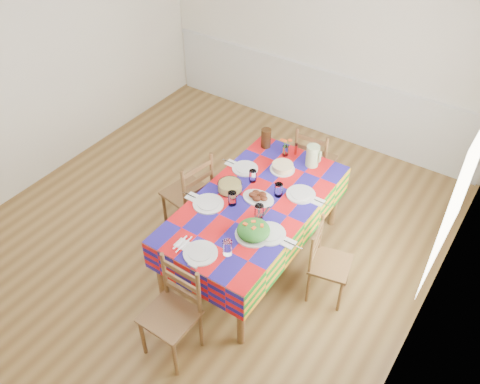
# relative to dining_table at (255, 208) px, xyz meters

# --- Properties ---
(room) EXTENTS (4.58, 5.08, 2.78)m
(room) POSITION_rel_dining_table_xyz_m (-0.60, -0.02, 0.67)
(room) COLOR brown
(room) RESTS_ON ground
(wainscot) EXTENTS (4.41, 0.06, 0.92)m
(wainscot) POSITION_rel_dining_table_xyz_m (-0.60, 2.47, -0.19)
(wainscot) COLOR silver
(wainscot) RESTS_ON room
(window_right) EXTENTS (0.00, 1.40, 1.40)m
(window_right) POSITION_rel_dining_table_xyz_m (1.63, 0.28, 0.82)
(window_right) COLOR white
(window_right) RESTS_ON room
(dining_table) EXTENTS (1.06, 1.97, 0.77)m
(dining_table) POSITION_rel_dining_table_xyz_m (0.00, 0.00, 0.00)
(dining_table) COLOR brown
(dining_table) RESTS_ON room
(setting_near_head) EXTENTS (0.48, 0.32, 0.14)m
(setting_near_head) POSITION_rel_dining_table_xyz_m (0.03, -0.76, 0.12)
(setting_near_head) COLOR silver
(setting_near_head) RESTS_ON dining_table
(setting_left_near) EXTENTS (0.53, 0.31, 0.14)m
(setting_left_near) POSITION_rel_dining_table_xyz_m (-0.28, -0.23, 0.12)
(setting_left_near) COLOR silver
(setting_left_near) RESTS_ON dining_table
(setting_left_far) EXTENTS (0.48, 0.29, 0.13)m
(setting_left_far) POSITION_rel_dining_table_xyz_m (-0.29, 0.32, 0.11)
(setting_left_far) COLOR silver
(setting_left_far) RESTS_ON dining_table
(setting_right_near) EXTENTS (0.56, 0.32, 0.14)m
(setting_right_near) POSITION_rel_dining_table_xyz_m (0.27, -0.25, 0.12)
(setting_right_near) COLOR silver
(setting_right_near) RESTS_ON dining_table
(setting_right_far) EXTENTS (0.53, 0.30, 0.13)m
(setting_right_far) POSITION_rel_dining_table_xyz_m (0.25, 0.28, 0.11)
(setting_right_far) COLOR silver
(setting_right_far) RESTS_ON dining_table
(meat_platter) EXTENTS (0.31, 0.23, 0.06)m
(meat_platter) POSITION_rel_dining_table_xyz_m (0.01, 0.05, 0.11)
(meat_platter) COLOR silver
(meat_platter) RESTS_ON dining_table
(salad_platter) EXTENTS (0.32, 0.32, 0.14)m
(salad_platter) POSITION_rel_dining_table_xyz_m (0.22, -0.37, 0.14)
(salad_platter) COLOR silver
(salad_platter) RESTS_ON dining_table
(pasta_bowl) EXTENTS (0.24, 0.24, 0.08)m
(pasta_bowl) POSITION_rel_dining_table_xyz_m (-0.29, 0.01, 0.13)
(pasta_bowl) COLOR white
(pasta_bowl) RESTS_ON dining_table
(cake) EXTENTS (0.25, 0.25, 0.07)m
(cake) POSITION_rel_dining_table_xyz_m (-0.03, 0.56, 0.12)
(cake) COLOR silver
(cake) RESTS_ON dining_table
(serving_utensils) EXTENTS (0.15, 0.32, 0.01)m
(serving_utensils) POSITION_rel_dining_table_xyz_m (0.14, -0.11, 0.09)
(serving_utensils) COLOR black
(serving_utensils) RESTS_ON dining_table
(flower_vase) EXTENTS (0.13, 0.11, 0.21)m
(flower_vase) POSITION_rel_dining_table_xyz_m (-0.13, 0.79, 0.17)
(flower_vase) COLOR white
(flower_vase) RESTS_ON dining_table
(hot_sauce) EXTENTS (0.03, 0.03, 0.14)m
(hot_sauce) POSITION_rel_dining_table_xyz_m (-0.05, 0.87, 0.15)
(hot_sauce) COLOR red
(hot_sauce) RESTS_ON dining_table
(green_pitcher) EXTENTS (0.13, 0.13, 0.23)m
(green_pitcher) POSITION_rel_dining_table_xyz_m (0.18, 0.80, 0.20)
(green_pitcher) COLOR #A6BF87
(green_pitcher) RESTS_ON dining_table
(tea_pitcher) EXTENTS (0.11, 0.11, 0.21)m
(tea_pitcher) POSITION_rel_dining_table_xyz_m (-0.38, 0.81, 0.19)
(tea_pitcher) COLOR black
(tea_pitcher) RESTS_ON dining_table
(name_card) EXTENTS (0.08, 0.03, 0.02)m
(name_card) POSITION_rel_dining_table_xyz_m (0.01, -0.95, 0.09)
(name_card) COLOR silver
(name_card) RESTS_ON dining_table
(chair_near) EXTENTS (0.42, 0.40, 0.94)m
(chair_near) POSITION_rel_dining_table_xyz_m (0.00, -1.24, -0.22)
(chair_near) COLOR brown
(chair_near) RESTS_ON room
(chair_far) EXTENTS (0.43, 0.41, 0.92)m
(chair_far) POSITION_rel_dining_table_xyz_m (0.00, 1.24, -0.23)
(chair_far) COLOR brown
(chair_far) RESTS_ON room
(chair_left) EXTENTS (0.48, 0.50, 0.98)m
(chair_left) POSITION_rel_dining_table_xyz_m (-0.78, -0.01, -0.20)
(chair_left) COLOR brown
(chair_left) RESTS_ON room
(chair_right) EXTENTS (0.42, 0.44, 0.84)m
(chair_right) POSITION_rel_dining_table_xyz_m (0.79, -0.01, -0.27)
(chair_right) COLOR brown
(chair_right) RESTS_ON room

